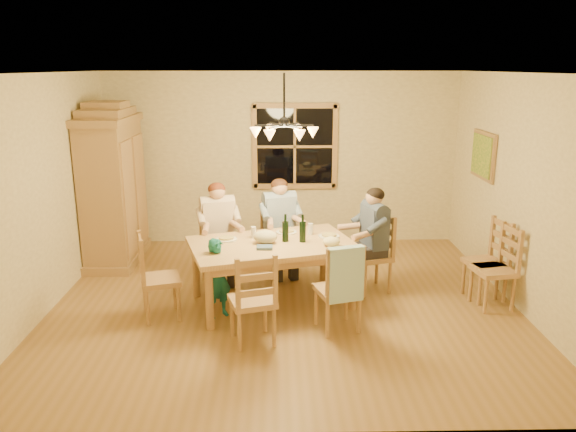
{
  "coord_description": "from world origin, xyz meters",
  "views": [
    {
      "loc": [
        -0.09,
        -6.29,
        2.77
      ],
      "look_at": [
        0.04,
        0.1,
        1.06
      ],
      "focal_mm": 35.0,
      "sensor_mm": 36.0,
      "label": 1
    }
  ],
  "objects_px": {
    "chair_far_right": "(280,253)",
    "chair_spare_back": "(492,282)",
    "wine_bottle_b": "(303,228)",
    "chair_end_left": "(161,292)",
    "armoire": "(114,190)",
    "dining_table": "(272,251)",
    "adult_slate_man": "(373,227)",
    "chair_spare_front": "(484,275)",
    "wine_bottle_a": "(285,228)",
    "chandelier": "(284,130)",
    "adult_woman": "(218,220)",
    "chair_near_right": "(337,303)",
    "chair_end_right": "(371,267)",
    "chair_near_left": "(253,314)",
    "chair_far_left": "(219,259)",
    "child": "(218,278)",
    "adult_plaid_man": "(280,215)"
  },
  "relations": [
    {
      "from": "chair_spare_front",
      "to": "wine_bottle_b",
      "type": "bearing_deg",
      "value": 78.3
    },
    {
      "from": "chair_far_right",
      "to": "wine_bottle_b",
      "type": "relative_size",
      "value": 3.0
    },
    {
      "from": "chandelier",
      "to": "child",
      "type": "bearing_deg",
      "value": -154.4
    },
    {
      "from": "dining_table",
      "to": "chair_end_left",
      "type": "bearing_deg",
      "value": -163.39
    },
    {
      "from": "chair_far_right",
      "to": "chair_spare_front",
      "type": "xyz_separation_m",
      "value": [
        2.5,
        -0.87,
        0.0
      ]
    },
    {
      "from": "chair_near_right",
      "to": "adult_plaid_man",
      "type": "height_order",
      "value": "adult_plaid_man"
    },
    {
      "from": "chair_near_right",
      "to": "chair_spare_back",
      "type": "distance_m",
      "value": 1.97
    },
    {
      "from": "chandelier",
      "to": "armoire",
      "type": "height_order",
      "value": "chandelier"
    },
    {
      "from": "chair_far_left",
      "to": "wine_bottle_a",
      "type": "distance_m",
      "value": 1.26
    },
    {
      "from": "armoire",
      "to": "dining_table",
      "type": "height_order",
      "value": "armoire"
    },
    {
      "from": "dining_table",
      "to": "chair_far_right",
      "type": "relative_size",
      "value": 2.16
    },
    {
      "from": "chair_end_left",
      "to": "adult_slate_man",
      "type": "xyz_separation_m",
      "value": [
        2.51,
        0.75,
        0.54
      ]
    },
    {
      "from": "chair_far_left",
      "to": "child",
      "type": "distance_m",
      "value": 1.1
    },
    {
      "from": "chandelier",
      "to": "adult_woman",
      "type": "xyz_separation_m",
      "value": [
        -0.85,
        0.72,
        -1.24
      ]
    },
    {
      "from": "chair_far_left",
      "to": "chair_spare_front",
      "type": "relative_size",
      "value": 1.0
    },
    {
      "from": "chair_end_right",
      "to": "adult_slate_man",
      "type": "relative_size",
      "value": 1.13
    },
    {
      "from": "chair_far_right",
      "to": "adult_woman",
      "type": "xyz_separation_m",
      "value": [
        -0.8,
        -0.24,
        0.54
      ]
    },
    {
      "from": "chair_spare_back",
      "to": "chair_end_left",
      "type": "bearing_deg",
      "value": 84.44
    },
    {
      "from": "chair_end_left",
      "to": "chair_spare_front",
      "type": "relative_size",
      "value": 1.0
    },
    {
      "from": "chair_spare_front",
      "to": "dining_table",
      "type": "bearing_deg",
      "value": 78.72
    },
    {
      "from": "chair_far_left",
      "to": "chair_end_right",
      "type": "height_order",
      "value": "same"
    },
    {
      "from": "adult_woman",
      "to": "wine_bottle_b",
      "type": "distance_m",
      "value": 1.27
    },
    {
      "from": "chair_far_right",
      "to": "chair_spare_back",
      "type": "bearing_deg",
      "value": 139.27
    },
    {
      "from": "chair_end_left",
      "to": "chair_end_right",
      "type": "bearing_deg",
      "value": 90.0
    },
    {
      "from": "chair_end_right",
      "to": "child",
      "type": "xyz_separation_m",
      "value": [
        -1.86,
        -0.74,
        0.16
      ]
    },
    {
      "from": "chair_far_right",
      "to": "chair_spare_front",
      "type": "height_order",
      "value": "same"
    },
    {
      "from": "chair_far_right",
      "to": "wine_bottle_b",
      "type": "bearing_deg",
      "value": 89.29
    },
    {
      "from": "chair_near_left",
      "to": "adult_slate_man",
      "type": "xyz_separation_m",
      "value": [
        1.45,
        1.36,
        0.54
      ]
    },
    {
      "from": "adult_plaid_man",
      "to": "wine_bottle_b",
      "type": "relative_size",
      "value": 2.65
    },
    {
      "from": "armoire",
      "to": "chair_spare_front",
      "type": "height_order",
      "value": "armoire"
    },
    {
      "from": "chair_end_right",
      "to": "adult_woman",
      "type": "height_order",
      "value": "adult_woman"
    },
    {
      "from": "chair_near_right",
      "to": "chair_spare_back",
      "type": "bearing_deg",
      "value": -0.23
    },
    {
      "from": "chair_far_left",
      "to": "chair_near_left",
      "type": "bearing_deg",
      "value": 90.0
    },
    {
      "from": "chair_far_right",
      "to": "chair_end_left",
      "type": "bearing_deg",
      "value": 27.98
    },
    {
      "from": "chair_far_right",
      "to": "chair_end_left",
      "type": "height_order",
      "value": "same"
    },
    {
      "from": "armoire",
      "to": "adult_woman",
      "type": "distance_m",
      "value": 1.81
    },
    {
      "from": "chair_near_right",
      "to": "chair_end_right",
      "type": "relative_size",
      "value": 1.0
    },
    {
      "from": "chair_spare_back",
      "to": "adult_slate_man",
      "type": "bearing_deg",
      "value": 59.53
    },
    {
      "from": "chair_end_right",
      "to": "armoire",
      "type": "bearing_deg",
      "value": 54.27
    },
    {
      "from": "adult_slate_man",
      "to": "chair_spare_front",
      "type": "xyz_separation_m",
      "value": [
        1.34,
        -0.28,
        -0.54
      ]
    },
    {
      "from": "dining_table",
      "to": "wine_bottle_b",
      "type": "distance_m",
      "value": 0.45
    },
    {
      "from": "chair_end_right",
      "to": "chandelier",
      "type": "bearing_deg",
      "value": 92.17
    },
    {
      "from": "dining_table",
      "to": "wine_bottle_a",
      "type": "height_order",
      "value": "wine_bottle_a"
    },
    {
      "from": "chair_spare_back",
      "to": "chair_far_left",
      "type": "bearing_deg",
      "value": 66.37
    },
    {
      "from": "adult_slate_man",
      "to": "child",
      "type": "relative_size",
      "value": 0.95
    },
    {
      "from": "wine_bottle_a",
      "to": "chair_end_right",
      "type": "bearing_deg",
      "value": 16.38
    },
    {
      "from": "chair_far_right",
      "to": "dining_table",
      "type": "bearing_deg",
      "value": 67.62
    },
    {
      "from": "chair_far_left",
      "to": "wine_bottle_b",
      "type": "height_order",
      "value": "wine_bottle_b"
    },
    {
      "from": "chair_far_left",
      "to": "adult_plaid_man",
      "type": "distance_m",
      "value": 1.0
    },
    {
      "from": "chair_near_left",
      "to": "chair_spare_front",
      "type": "xyz_separation_m",
      "value": [
        2.79,
        1.08,
        0.0
      ]
    }
  ]
}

